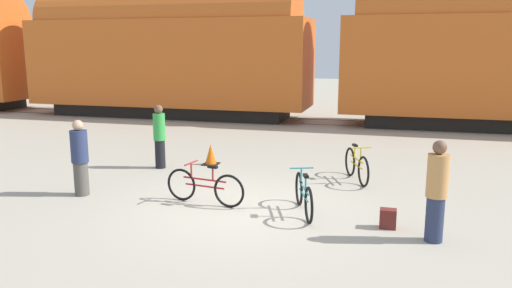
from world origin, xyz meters
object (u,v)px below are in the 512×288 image
at_px(freight_train, 326,49).
at_px(bicycle_teal, 304,195).
at_px(bicycle_yellow, 357,166).
at_px(person_in_tan, 437,192).
at_px(backpack, 388,219).
at_px(bicycle_maroon, 205,187).
at_px(traffic_cone, 211,155).
at_px(person_in_navy, 80,158).
at_px(person_in_green, 159,136).

height_order(freight_train, bicycle_teal, freight_train).
height_order(bicycle_yellow, person_in_tan, person_in_tan).
xyz_separation_m(freight_train, bicycle_yellow, (1.96, -8.98, -2.61)).
relative_size(bicycle_teal, backpack, 4.78).
relative_size(bicycle_maroon, backpack, 5.13).
bearing_deg(bicycle_maroon, backpack, -6.80).
relative_size(bicycle_maroon, traffic_cone, 3.17).
distance_m(freight_train, backpack, 12.58).
bearing_deg(bicycle_maroon, traffic_cone, 108.49).
relative_size(bicycle_yellow, person_in_tan, 0.95).
relative_size(bicycle_teal, bicycle_yellow, 1.04).
relative_size(bicycle_maroon, person_in_navy, 1.09).
height_order(freight_train, traffic_cone, freight_train).
distance_m(person_in_tan, person_in_navy, 7.02).
bearing_deg(bicycle_maroon, bicycle_teal, -1.70).
bearing_deg(bicycle_teal, person_in_tan, -18.95).
bearing_deg(freight_train, traffic_cone, -102.77).
relative_size(person_in_green, person_in_navy, 1.02).
xyz_separation_m(bicycle_yellow, person_in_green, (-4.97, -0.05, 0.46)).
bearing_deg(traffic_cone, freight_train, 77.23).
height_order(person_in_green, person_in_navy, person_in_green).
bearing_deg(backpack, freight_train, 102.83).
height_order(person_in_tan, person_in_navy, person_in_tan).
xyz_separation_m(person_in_navy, traffic_cone, (1.65, 3.32, -0.54)).
distance_m(bicycle_teal, bicycle_maroon, 2.00).
distance_m(person_in_navy, backpack, 6.30).
height_order(freight_train, person_in_tan, freight_train).
height_order(freight_train, backpack, freight_train).
distance_m(person_in_green, traffic_cone, 1.44).
bearing_deg(person_in_green, bicycle_teal, 25.50).
bearing_deg(person_in_tan, bicycle_yellow, -100.84).
bearing_deg(bicycle_maroon, bicycle_yellow, 42.55).
distance_m(freight_train, person_in_tan, 13.01).
xyz_separation_m(bicycle_teal, bicycle_yellow, (0.78, 2.61, 0.01)).
bearing_deg(bicycle_teal, traffic_cone, 133.29).
relative_size(person_in_tan, traffic_cone, 3.01).
relative_size(freight_train, person_in_navy, 33.76).
distance_m(bicycle_yellow, person_in_tan, 3.73).
xyz_separation_m(person_in_green, person_in_navy, (-0.53, -2.63, -0.03)).
distance_m(freight_train, person_in_navy, 12.37).
xyz_separation_m(backpack, traffic_cone, (-4.61, 3.62, 0.08)).
relative_size(person_in_tan, backpack, 4.87).
bearing_deg(person_in_tan, person_in_navy, -40.29).
xyz_separation_m(person_in_green, backpack, (5.73, -2.92, -0.66)).
bearing_deg(person_in_green, bicycle_yellow, 57.48).
bearing_deg(backpack, bicycle_yellow, 104.35).
xyz_separation_m(bicycle_maroon, person_in_green, (-2.19, 2.50, 0.48)).
distance_m(freight_train, person_in_green, 9.75).
height_order(freight_train, bicycle_maroon, freight_train).
bearing_deg(person_in_tan, traffic_cone, -71.60).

